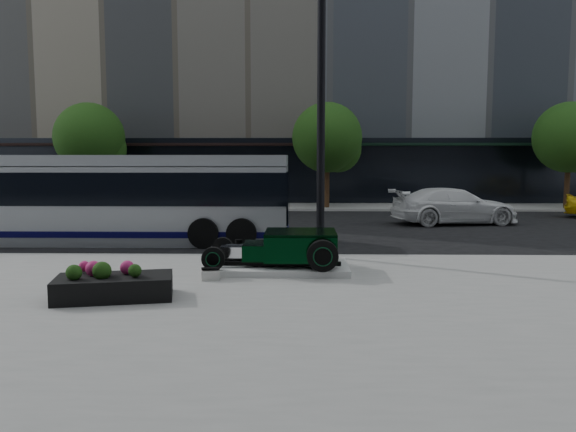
{
  "coord_description": "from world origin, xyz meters",
  "views": [
    {
      "loc": [
        -0.45,
        -17.69,
        2.86
      ],
      "look_at": [
        -0.8,
        -1.91,
        1.2
      ],
      "focal_mm": 35.0,
      "sensor_mm": 36.0,
      "label": 1
    }
  ],
  "objects_px": {
    "flower_planter": "(114,285)",
    "white_sedan": "(454,206)",
    "hot_rod": "(292,247)",
    "lamppost": "(321,132)",
    "transit_bus": "(109,198)"
  },
  "relations": [
    {
      "from": "hot_rod",
      "to": "white_sedan",
      "type": "bearing_deg",
      "value": 57.44
    },
    {
      "from": "flower_planter",
      "to": "transit_bus",
      "type": "height_order",
      "value": "transit_bus"
    },
    {
      "from": "transit_bus",
      "to": "lamppost",
      "type": "bearing_deg",
      "value": -25.22
    },
    {
      "from": "flower_planter",
      "to": "hot_rod",
      "type": "bearing_deg",
      "value": 39.5
    },
    {
      "from": "hot_rod",
      "to": "white_sedan",
      "type": "height_order",
      "value": "white_sedan"
    },
    {
      "from": "lamppost",
      "to": "white_sedan",
      "type": "height_order",
      "value": "lamppost"
    },
    {
      "from": "flower_planter",
      "to": "white_sedan",
      "type": "xyz_separation_m",
      "value": [
        10.21,
        13.47,
        0.39
      ]
    },
    {
      "from": "hot_rod",
      "to": "transit_bus",
      "type": "relative_size",
      "value": 0.27
    },
    {
      "from": "lamppost",
      "to": "white_sedan",
      "type": "bearing_deg",
      "value": 55.22
    },
    {
      "from": "lamppost",
      "to": "flower_planter",
      "type": "relative_size",
      "value": 3.09
    },
    {
      "from": "flower_planter",
      "to": "white_sedan",
      "type": "bearing_deg",
      "value": 52.83
    },
    {
      "from": "transit_bus",
      "to": "white_sedan",
      "type": "xyz_separation_m",
      "value": [
        13.02,
        5.42,
        -0.71
      ]
    },
    {
      "from": "flower_planter",
      "to": "white_sedan",
      "type": "relative_size",
      "value": 0.45
    },
    {
      "from": "hot_rod",
      "to": "flower_planter",
      "type": "relative_size",
      "value": 1.35
    },
    {
      "from": "hot_rod",
      "to": "transit_bus",
      "type": "height_order",
      "value": "transit_bus"
    }
  ]
}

